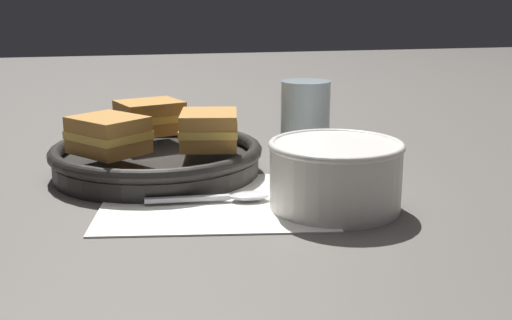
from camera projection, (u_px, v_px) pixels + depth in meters
The scene contains 9 objects.
ground_plane at pixel (225, 201), 0.75m from camera, with size 4.00×4.00×0.00m, color #56514C.
napkin at pixel (215, 200), 0.75m from camera, with size 0.30×0.27×0.00m.
soup_bowl at pixel (335, 171), 0.72m from camera, with size 0.15×0.15×0.08m.
spoon at pixel (233, 197), 0.74m from camera, with size 0.14×0.03×0.01m.
skillet at pixel (157, 159), 0.86m from camera, with size 0.28×0.28×0.04m.
sandwich_near_left at pixel (108, 135), 0.80m from camera, with size 0.11×0.11×0.05m.
sandwich_near_right at pixel (208, 129), 0.83m from camera, with size 0.09×0.10×0.05m.
sandwich_far_left at pixel (150, 117), 0.92m from camera, with size 0.11×0.10×0.05m.
drinking_glass at pixel (305, 128), 0.86m from camera, with size 0.07×0.07×0.13m.
Camera 1 is at (-0.14, -0.70, 0.23)m, focal length 45.00 mm.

